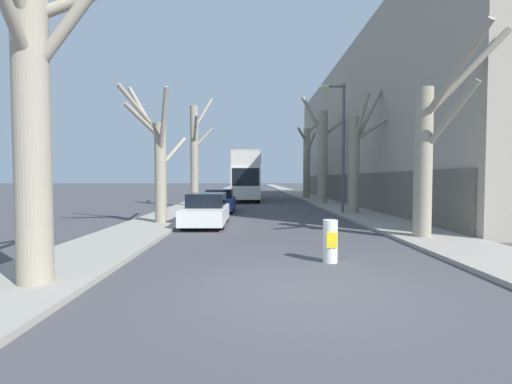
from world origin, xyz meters
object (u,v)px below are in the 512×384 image
street_tree_right_3 (307,161)px  parked_car_0 (206,210)px  street_tree_left_2 (195,153)px  lamp_post (342,142)px  street_tree_left_1 (159,161)px  double_decker_bus (247,174)px  parked_car_1 (220,201)px  street_tree_right_2 (323,153)px  street_tree_right_0 (429,151)px  traffic_bollard (330,241)px  street_tree_left_0 (31,71)px

street_tree_right_3 → parked_car_0: size_ratio=2.02×
street_tree_left_2 → lamp_post: (9.26, -5.37, 0.27)m
parked_car_0 → street_tree_left_1: bearing=176.0°
double_decker_bus → parked_car_1: bearing=-97.6°
street_tree_right_3 → parked_car_1: size_ratio=2.08×
street_tree_left_1 → street_tree_right_3: street_tree_right_3 is taller
lamp_post → street_tree_right_3: bearing=87.9°
parked_car_1 → street_tree_right_2: bearing=36.7°
street_tree_left_2 → double_decker_bus: street_tree_left_2 is taller
street_tree_right_0 → traffic_bollard: street_tree_right_0 is taller
street_tree_right_2 → double_decker_bus: (-6.18, 5.74, -1.58)m
street_tree_right_3 → street_tree_left_1: bearing=-116.3°
street_tree_left_1 → lamp_post: lamp_post is taller
double_decker_bus → parked_car_1: (-1.53, -11.49, -1.87)m
parked_car_0 → traffic_bollard: parked_car_0 is taller
street_tree_right_0 → traffic_bollard: (-3.96, -2.96, -2.47)m
street_tree_left_2 → parked_car_1: 5.10m
parked_car_1 → double_decker_bus: bearing=82.4°
lamp_post → traffic_bollard: 12.19m
street_tree_right_0 → double_decker_bus: 22.67m
street_tree_right_0 → traffic_bollard: 5.53m
street_tree_left_1 → street_tree_right_2: street_tree_right_2 is taller
street_tree_right_0 → lamp_post: bearing=95.3°
parked_car_1 → lamp_post: (7.17, -2.03, 3.52)m
street_tree_left_0 → street_tree_right_0: bearing=26.6°
street_tree_left_0 → parked_car_0: size_ratio=2.04×
street_tree_left_0 → street_tree_right_2: 23.14m
street_tree_left_0 → lamp_post: (9.20, 13.20, 0.15)m
street_tree_right_3 → double_decker_bus: 6.76m
parked_car_1 → traffic_bollard: 13.80m
street_tree_left_2 → street_tree_right_3: bearing=46.6°
street_tree_right_2 → street_tree_left_1: bearing=-129.3°
parked_car_0 → street_tree_left_0: bearing=-103.0°
street_tree_right_2 → parked_car_1: (-7.71, -5.75, -3.45)m
street_tree_right_3 → street_tree_right_0: bearing=-89.6°
street_tree_left_0 → street_tree_right_2: (9.74, 20.98, 0.08)m
lamp_post → street_tree_left_1: bearing=-155.5°
street_tree_right_0 → street_tree_right_3: 24.03m
street_tree_left_2 → double_decker_bus: size_ratio=0.78×
street_tree_left_1 → lamp_post: 10.31m
street_tree_right_2 → double_decker_bus: 8.58m
street_tree_right_3 → lamp_post: 15.80m
lamp_post → traffic_bollard: lamp_post is taller
street_tree_left_1 → double_decker_bus: (3.67, 17.77, -0.31)m
street_tree_right_2 → traffic_bollard: 19.66m
street_tree_right_2 → double_decker_bus: bearing=137.1°
street_tree_right_0 → double_decker_bus: (-6.39, 21.75, -0.46)m
lamp_post → street_tree_right_2: bearing=86.0°
parked_car_0 → street_tree_left_2: bearing=102.1°
lamp_post → traffic_bollard: size_ratio=7.06×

